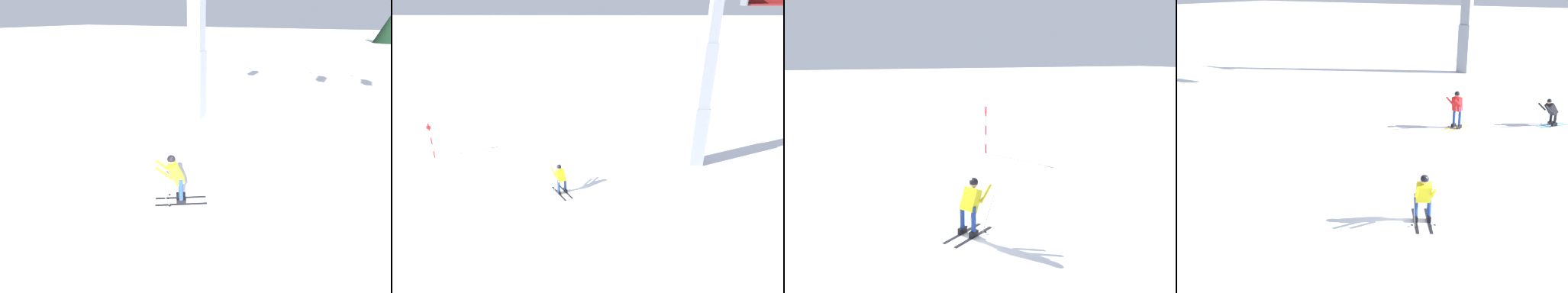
% 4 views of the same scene
% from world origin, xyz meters
% --- Properties ---
extents(ground_plane, '(260.00, 260.00, 0.00)m').
position_xyz_m(ground_plane, '(0.00, 0.00, 0.00)').
color(ground_plane, white).
extents(skier_carving_main, '(1.60, 1.29, 1.65)m').
position_xyz_m(skier_carving_main, '(-1.06, 0.56, 0.88)').
color(skier_carving_main, black).
rests_on(skier_carving_main, ground_plane).
extents(trail_marker_pole, '(0.07, 0.28, 2.28)m').
position_xyz_m(trail_marker_pole, '(-4.98, -7.69, 1.23)').
color(trail_marker_pole, red).
rests_on(trail_marker_pole, ground_plane).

